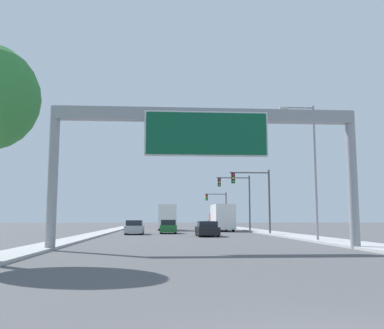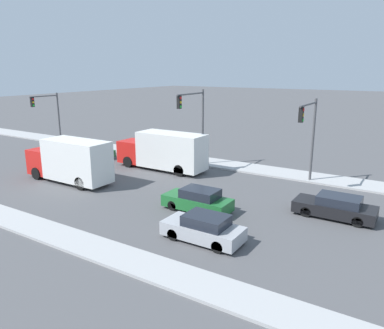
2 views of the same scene
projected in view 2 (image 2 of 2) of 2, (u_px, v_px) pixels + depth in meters
sidewalk_right at (115, 148)px, 42.17m from camera, size 3.00×120.00×0.15m
car_mid_left at (93, 151)px, 38.02m from camera, size 1.83×4.57×1.37m
car_near_right at (198, 200)px, 23.64m from camera, size 1.79×4.41×1.48m
car_far_left at (335, 207)px, 22.59m from camera, size 1.89×4.73×1.39m
car_far_center at (204, 228)px, 19.50m from camera, size 1.83×4.28×1.45m
truck_box_primary at (71, 161)px, 29.44m from camera, size 2.34×7.75×3.45m
truck_box_secondary at (164, 151)px, 33.14m from camera, size 2.44×8.53×3.37m
traffic_light_near_intersection at (310, 129)px, 27.90m from camera, size 4.13×0.32×6.59m
traffic_light_mid_block at (196, 117)px, 33.00m from camera, size 4.24×0.32×7.00m
traffic_light_far_intersection at (50, 111)px, 43.53m from camera, size 3.74×0.32×6.06m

